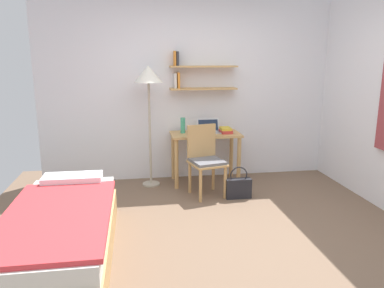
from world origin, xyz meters
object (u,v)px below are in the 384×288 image
standing_lamp (149,81)px  handbag (238,187)px  desk (205,143)px  book_stack (226,130)px  water_bottle (183,125)px  desk_chair (205,158)px  bed (61,233)px  laptop (209,129)px

standing_lamp → handbag: bearing=-32.3°
desk → handbag: bearing=-66.1°
book_stack → handbag: size_ratio=0.54×
handbag → standing_lamp: bearing=147.7°
water_bottle → book_stack: 0.61m
water_bottle → desk: bearing=-11.7°
desk → water_bottle: (-0.31, 0.06, 0.26)m
desk_chair → book_stack: (0.37, 0.45, 0.26)m
book_stack → desk: bearing=174.9°
desk_chair → handbag: (0.39, -0.21, -0.35)m
desk → desk_chair: bearing=-100.7°
bed → book_stack: book_stack is taller
book_stack → laptop: bearing=163.1°
desk → handbag: (0.30, -0.68, -0.43)m
desk → laptop: laptop is taller
laptop → book_stack: (0.23, -0.07, -0.01)m
water_bottle → desk_chair: bearing=-67.7°
desk → water_bottle: 0.41m
laptop → water_bottle: bearing=176.9°
desk → laptop: size_ratio=3.05×
laptop → water_bottle: size_ratio=1.45×
handbag → desk: bearing=113.9°
laptop → standing_lamp: bearing=-176.8°
water_bottle → book_stack: bearing=-8.6°
laptop → desk: bearing=-139.9°
desk → book_stack: (0.28, -0.03, 0.19)m
standing_lamp → book_stack: size_ratio=7.33×
desk_chair → bed: bearing=-138.3°
bed → desk_chair: (1.56, 1.40, 0.25)m
desk → laptop: (0.05, 0.04, 0.20)m
laptop → desk_chair: bearing=-105.4°
bed → laptop: size_ratio=6.13×
laptop → bed: bearing=-131.7°
bed → handbag: (1.96, 1.18, -0.10)m
desk_chair → laptop: bearing=74.6°
handbag → water_bottle: bearing=129.3°
desk → standing_lamp: 1.17m
bed → standing_lamp: bearing=64.9°
standing_lamp → laptop: (0.83, 0.05, -0.68)m
bed → handbag: size_ratio=4.69×
standing_lamp → laptop: size_ratio=5.20×
book_stack → handbag: bearing=-88.4°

